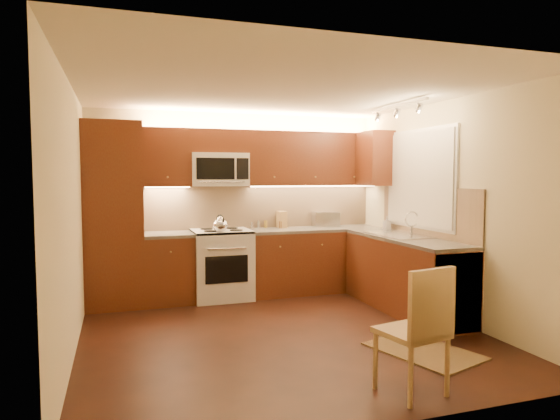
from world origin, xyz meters
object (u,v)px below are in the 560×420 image
object	(u,v)px
toaster_oven	(325,219)
knife_block	(282,219)
stove	(222,264)
microwave	(219,170)
soap_bottle	(387,223)
kettle	(220,223)
dining_chair	(411,329)
sink	(399,229)

from	to	relation	value
toaster_oven	knife_block	distance (m)	0.65
stove	microwave	size ratio (longest dim) A/B	1.21
stove	soap_bottle	xyz separation A→B (m)	(2.19, -0.51, 0.53)
microwave	kettle	bearing A→B (deg)	-99.32
toaster_oven	microwave	bearing A→B (deg)	-172.92
stove	dining_chair	xyz separation A→B (m)	(0.78, -3.28, 0.03)
microwave	sink	distance (m)	2.48
kettle	sink	bearing A→B (deg)	-48.37
sink	dining_chair	size ratio (longest dim) A/B	0.88
soap_bottle	microwave	bearing A→B (deg)	164.81
kettle	knife_block	world-z (taller)	kettle
stove	sink	xyz separation A→B (m)	(2.00, -1.12, 0.52)
microwave	knife_block	world-z (taller)	microwave
microwave	soap_bottle	distance (m)	2.40
microwave	dining_chair	distance (m)	3.72
microwave	dining_chair	size ratio (longest dim) A/B	0.78
kettle	knife_block	xyz separation A→B (m)	(0.97, 0.43, -0.02)
knife_block	dining_chair	size ratio (longest dim) A/B	0.24
sink	knife_block	world-z (taller)	knife_block
kettle	soap_bottle	bearing A→B (deg)	-32.01
soap_bottle	knife_block	bearing A→B (deg)	152.06
sink	dining_chair	xyz separation A→B (m)	(-1.22, -2.16, -0.49)
stove	microwave	distance (m)	1.27
knife_block	dining_chair	world-z (taller)	knife_block
kettle	dining_chair	distance (m)	3.22
toaster_oven	knife_block	size ratio (longest dim) A/B	1.55
toaster_oven	knife_block	bearing A→B (deg)	-177.66
knife_block	dining_chair	bearing A→B (deg)	-94.09
dining_chair	sink	bearing A→B (deg)	48.73
sink	knife_block	bearing A→B (deg)	129.32
microwave	kettle	size ratio (longest dim) A/B	3.35
stove	soap_bottle	size ratio (longest dim) A/B	5.00
soap_bottle	dining_chair	world-z (taller)	soap_bottle
microwave	knife_block	xyz separation A→B (m)	(0.91, 0.07, -0.70)
kettle	soap_bottle	xyz separation A→B (m)	(2.25, -0.29, -0.04)
sink	kettle	xyz separation A→B (m)	(-2.06, 0.90, 0.06)
microwave	kettle	xyz separation A→B (m)	(-0.06, -0.36, -0.69)
microwave	soap_bottle	world-z (taller)	microwave
microwave	toaster_oven	world-z (taller)	microwave
dining_chair	stove	bearing A→B (deg)	91.56
toaster_oven	soap_bottle	size ratio (longest dim) A/B	1.97
toaster_oven	dining_chair	bearing A→B (deg)	-96.56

